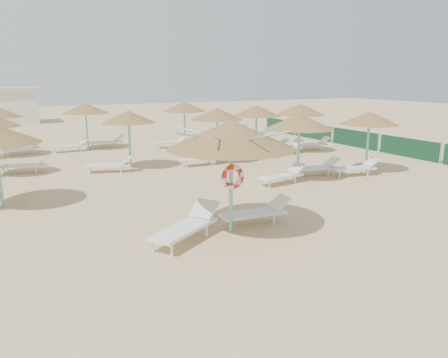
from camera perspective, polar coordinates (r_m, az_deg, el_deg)
name	(u,v)px	position (r m, az deg, el deg)	size (l,w,h in m)	color
ground	(220,234)	(11.80, -0.46, -7.24)	(120.00, 120.00, 0.00)	#D0B47E
main_palapa	(231,135)	(11.41, 0.94, 5.81)	(3.40, 3.40, 3.05)	#6FC1BD
lounger_main_a	(187,225)	(11.30, -4.80, -6.06)	(2.31, 1.84, 0.84)	white
lounger_main_b	(257,212)	(12.56, 4.36, -4.27)	(2.09, 0.76, 0.75)	white
palapa_field	(172,116)	(21.38, -6.75, 8.15)	(19.57, 14.59, 2.70)	#6FC1BD
windbreak_fence	(355,139)	(27.65, 16.76, 5.07)	(0.08, 19.84, 1.10)	#184A2F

